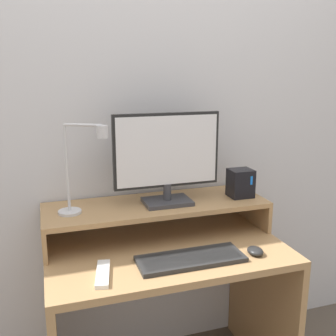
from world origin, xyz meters
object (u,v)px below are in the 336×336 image
(monitor, at_px, (167,157))
(router_dock, at_px, (240,183))
(remote_control, at_px, (103,274))
(keyboard, at_px, (191,259))
(desk_lamp, at_px, (81,170))
(mouse, at_px, (255,251))

(monitor, distance_m, router_dock, 0.39)
(router_dock, xyz_separation_m, remote_control, (-0.70, -0.28, -0.21))
(monitor, height_order, keyboard, monitor)
(router_dock, bearing_deg, keyboard, -142.60)
(keyboard, bearing_deg, monitor, 91.63)
(desk_lamp, bearing_deg, monitor, 3.51)
(router_dock, xyz_separation_m, mouse, (-0.08, -0.30, -0.20))
(monitor, relative_size, router_dock, 3.61)
(desk_lamp, relative_size, remote_control, 1.91)
(monitor, height_order, remote_control, monitor)
(desk_lamp, bearing_deg, remote_control, -82.99)
(desk_lamp, bearing_deg, router_dock, 0.92)
(remote_control, bearing_deg, desk_lamp, 97.01)
(mouse, relative_size, remote_control, 0.39)
(keyboard, height_order, remote_control, keyboard)
(monitor, bearing_deg, desk_lamp, -176.49)
(router_dock, relative_size, remote_control, 0.67)
(router_dock, bearing_deg, remote_control, -158.34)
(desk_lamp, relative_size, router_dock, 2.86)
(router_dock, relative_size, keyboard, 0.31)
(keyboard, xyz_separation_m, mouse, (0.27, -0.03, 0.01))
(monitor, distance_m, keyboard, 0.45)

